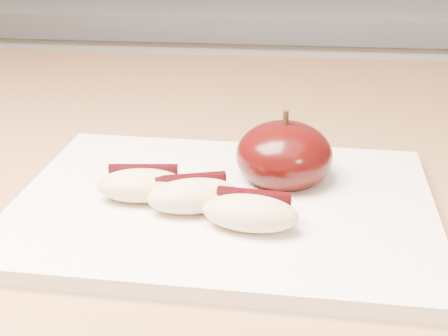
# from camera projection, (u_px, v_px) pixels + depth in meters

# --- Properties ---
(back_cabinet) EXTENTS (2.40, 0.62, 0.94)m
(back_cabinet) POSITION_uv_depth(u_px,v_px,m) (302.00, 203.00, 1.40)
(back_cabinet) COLOR silver
(back_cabinet) RESTS_ON ground
(cutting_board) EXTENTS (0.31, 0.24, 0.01)m
(cutting_board) POSITION_uv_depth(u_px,v_px,m) (224.00, 206.00, 0.46)
(cutting_board) COLOR white
(cutting_board) RESTS_ON island_counter
(apple_half) EXTENTS (0.08, 0.08, 0.06)m
(apple_half) POSITION_uv_depth(u_px,v_px,m) (284.00, 156.00, 0.48)
(apple_half) COLOR black
(apple_half) RESTS_ON cutting_board
(apple_wedge_a) EXTENTS (0.07, 0.04, 0.02)m
(apple_wedge_a) POSITION_uv_depth(u_px,v_px,m) (142.00, 185.00, 0.45)
(apple_wedge_a) COLOR #DABB8A
(apple_wedge_a) RESTS_ON cutting_board
(apple_wedge_b) EXTENTS (0.07, 0.05, 0.02)m
(apple_wedge_b) POSITION_uv_depth(u_px,v_px,m) (193.00, 195.00, 0.44)
(apple_wedge_b) COLOR #DABB8A
(apple_wedge_b) RESTS_ON cutting_board
(apple_wedge_c) EXTENTS (0.07, 0.04, 0.02)m
(apple_wedge_c) POSITION_uv_depth(u_px,v_px,m) (251.00, 212.00, 0.41)
(apple_wedge_c) COLOR #DABB8A
(apple_wedge_c) RESTS_ON cutting_board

